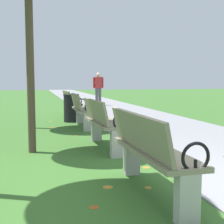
{
  "coord_description": "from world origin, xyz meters",
  "views": [
    {
      "loc": [
        -1.67,
        -3.14,
        1.23
      ],
      "look_at": [
        -0.05,
        3.47,
        0.55
      ],
      "focal_mm": 49.82,
      "sensor_mm": 36.0,
      "label": 1
    }
  ],
  "objects_px": {
    "park_bench_4": "(71,103)",
    "trash_bin": "(71,108)",
    "park_bench_1": "(149,151)",
    "pedestrian_walking": "(98,87)",
    "park_bench_2": "(103,122)",
    "park_bench_3": "(81,109)"
  },
  "relations": [
    {
      "from": "park_bench_4",
      "to": "trash_bin",
      "type": "xyz_separation_m",
      "value": [
        -0.15,
        -1.3,
        -0.06
      ]
    },
    {
      "from": "park_bench_1",
      "to": "pedestrian_walking",
      "type": "height_order",
      "value": "pedestrian_walking"
    },
    {
      "from": "park_bench_2",
      "to": "pedestrian_walking",
      "type": "bearing_deg",
      "value": 79.17
    },
    {
      "from": "park_bench_3",
      "to": "pedestrian_walking",
      "type": "height_order",
      "value": "pedestrian_walking"
    },
    {
      "from": "park_bench_1",
      "to": "park_bench_4",
      "type": "distance_m",
      "value": 7.55
    },
    {
      "from": "park_bench_4",
      "to": "park_bench_2",
      "type": "bearing_deg",
      "value": -90.0
    },
    {
      "from": "park_bench_1",
      "to": "park_bench_3",
      "type": "relative_size",
      "value": 1.0
    },
    {
      "from": "park_bench_2",
      "to": "park_bench_4",
      "type": "relative_size",
      "value": 1.0
    },
    {
      "from": "park_bench_2",
      "to": "park_bench_3",
      "type": "height_order",
      "value": "same"
    },
    {
      "from": "park_bench_1",
      "to": "park_bench_3",
      "type": "xyz_separation_m",
      "value": [
        -0.0,
        5.1,
        0.0
      ]
    },
    {
      "from": "park_bench_4",
      "to": "pedestrian_walking",
      "type": "xyz_separation_m",
      "value": [
        1.86,
        4.55,
        0.44
      ]
    },
    {
      "from": "park_bench_2",
      "to": "trash_bin",
      "type": "bearing_deg",
      "value": 92.19
    },
    {
      "from": "park_bench_2",
      "to": "trash_bin",
      "type": "distance_m",
      "value": 3.85
    },
    {
      "from": "park_bench_1",
      "to": "park_bench_3",
      "type": "bearing_deg",
      "value": 90.0
    },
    {
      "from": "park_bench_3",
      "to": "park_bench_4",
      "type": "height_order",
      "value": "same"
    },
    {
      "from": "park_bench_1",
      "to": "park_bench_4",
      "type": "bearing_deg",
      "value": 90.0
    },
    {
      "from": "park_bench_2",
      "to": "pedestrian_walking",
      "type": "height_order",
      "value": "pedestrian_walking"
    },
    {
      "from": "park_bench_1",
      "to": "park_bench_2",
      "type": "height_order",
      "value": "same"
    },
    {
      "from": "park_bench_1",
      "to": "park_bench_2",
      "type": "xyz_separation_m",
      "value": [
        0.0,
        2.4,
        0.0
      ]
    },
    {
      "from": "park_bench_2",
      "to": "park_bench_4",
      "type": "xyz_separation_m",
      "value": [
        -0.0,
        5.15,
        0.0
      ]
    },
    {
      "from": "park_bench_1",
      "to": "trash_bin",
      "type": "xyz_separation_m",
      "value": [
        -0.15,
        6.25,
        -0.06
      ]
    },
    {
      "from": "pedestrian_walking",
      "to": "trash_bin",
      "type": "relative_size",
      "value": 1.93
    }
  ]
}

